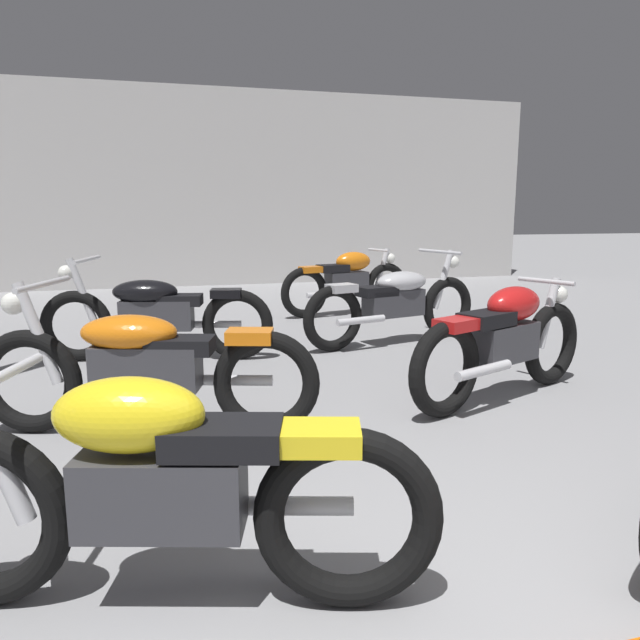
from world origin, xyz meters
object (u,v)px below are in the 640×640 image
at_px(motorcycle_left_row_1, 145,364).
at_px(motorcycle_left_row_2, 156,313).
at_px(motorcycle_right_row_1, 505,339).
at_px(motorcycle_right_row_3, 347,280).
at_px(motorcycle_right_row_2, 395,301).
at_px(motorcycle_left_row_0, 159,485).

distance_m(motorcycle_left_row_1, motorcycle_left_row_2, 1.96).
relative_size(motorcycle_right_row_1, motorcycle_right_row_3, 0.96).
bearing_deg(motorcycle_right_row_3, motorcycle_left_row_1, -123.69).
bearing_deg(motorcycle_right_row_2, motorcycle_left_row_2, -178.08).
bearing_deg(motorcycle_right_row_1, motorcycle_left_row_2, 142.12).
bearing_deg(motorcycle_left_row_1, motorcycle_right_row_1, 0.56).
bearing_deg(motorcycle_left_row_2, motorcycle_right_row_1, -37.88).
xyz_separation_m(motorcycle_right_row_1, motorcycle_right_row_3, (0.06, 3.92, 0.00)).
relative_size(motorcycle_left_row_2, motorcycle_right_row_1, 1.15).
bearing_deg(motorcycle_left_row_1, motorcycle_left_row_2, 87.48).
bearing_deg(motorcycle_right_row_2, motorcycle_left_row_1, -141.14).
relative_size(motorcycle_left_row_0, motorcycle_right_row_3, 0.99).
xyz_separation_m(motorcycle_left_row_0, motorcycle_right_row_2, (2.47, 3.82, -0.01)).
xyz_separation_m(motorcycle_left_row_0, motorcycle_left_row_1, (-0.06, 1.78, -0.01)).
relative_size(motorcycle_left_row_2, motorcycle_right_row_2, 1.00).
height_order(motorcycle_left_row_2, motorcycle_right_row_2, same).
height_order(motorcycle_right_row_2, motorcycle_right_row_3, motorcycle_right_row_2).
distance_m(motorcycle_left_row_0, motorcycle_right_row_1, 3.09).
bearing_deg(motorcycle_left_row_2, motorcycle_left_row_1, -92.52).
xyz_separation_m(motorcycle_left_row_2, motorcycle_right_row_1, (2.49, -1.93, 0.01)).
distance_m(motorcycle_left_row_0, motorcycle_left_row_1, 1.78).
relative_size(motorcycle_right_row_2, motorcycle_right_row_3, 1.09).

